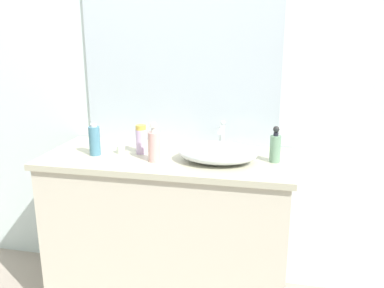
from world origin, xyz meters
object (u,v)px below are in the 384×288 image
Objects in this scene: soap_dispenser at (275,147)px; candle_jar at (121,149)px; sink_basin at (217,153)px; spray_can at (141,139)px; lotion_bottle at (154,145)px; perfume_bottle at (95,140)px.

soap_dispenser reaches higher than candle_jar.
sink_basin is 2.57× the size of spray_can.
spray_can is at bearing 12.16° from candle_jar.
sink_basin is 0.55m from candle_jar.
sink_basin reaches higher than candle_jar.
lotion_bottle reaches higher than candle_jar.
sink_basin is 0.30m from soap_dispenser.
sink_basin is 1.97× the size of lotion_bottle.
lotion_bottle is 1.21× the size of perfume_bottle.
perfume_bottle reaches higher than candle_jar.
lotion_bottle is 4.66× the size of candle_jar.
spray_can is 0.13m from candle_jar.
soap_dispenser reaches higher than perfume_bottle.
perfume_bottle is 0.15m from candle_jar.
sink_basin is 2.17× the size of soap_dispenser.
lotion_bottle reaches higher than perfume_bottle.
spray_can is at bearing 171.39° from sink_basin.
soap_dispenser reaches higher than spray_can.
candle_jar is at bearing 175.68° from sink_basin.
soap_dispenser is 4.23× the size of candle_jar.
soap_dispenser is (0.29, 0.06, 0.03)m from sink_basin.
sink_basin is at bearing -168.20° from soap_dispenser.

